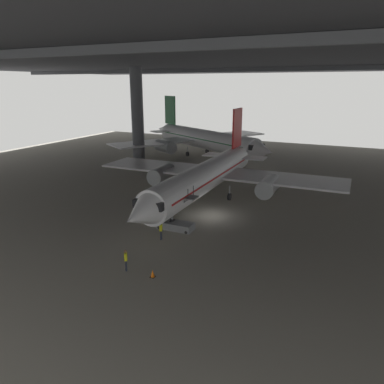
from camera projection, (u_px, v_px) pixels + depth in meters
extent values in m
plane|color=gray|center=(210.00, 216.00, 39.02)|extent=(110.00, 110.00, 0.00)
cylinder|color=#4C4F54|center=(137.00, 116.00, 63.59)|extent=(2.11, 2.11, 16.41)
cube|color=#38383D|center=(253.00, 56.00, 46.08)|extent=(121.00, 99.00, 1.20)
cube|color=#4C4F54|center=(151.00, 47.00, 24.92)|extent=(115.50, 0.50, 0.70)
cube|color=#4C4F54|center=(281.00, 69.00, 60.66)|extent=(115.50, 0.50, 0.70)
cylinder|color=white|center=(205.00, 177.00, 42.09)|extent=(3.70, 24.82, 3.32)
cone|color=white|center=(141.00, 214.00, 29.98)|extent=(3.32, 4.04, 3.26)
cube|color=black|center=(153.00, 202.00, 31.69)|extent=(2.86, 2.37, 0.73)
cone|color=white|center=(241.00, 154.00, 54.11)|extent=(2.91, 5.36, 2.82)
cube|color=red|center=(237.00, 128.00, 51.12)|extent=(0.30, 3.63, 5.44)
cube|color=white|center=(250.00, 158.00, 50.51)|extent=(4.27, 2.78, 0.16)
cube|color=white|center=(219.00, 155.00, 52.36)|extent=(4.27, 2.78, 0.16)
cube|color=white|center=(286.00, 179.00, 42.27)|extent=(13.99, 6.25, 0.24)
cylinder|color=#9EA3A8|center=(268.00, 186.00, 41.52)|extent=(2.13, 4.35, 2.06)
cube|color=white|center=(158.00, 166.00, 49.10)|extent=(13.99, 6.25, 0.24)
cylinder|color=#9EA3A8|center=(162.00, 174.00, 47.03)|extent=(2.13, 4.35, 2.06)
cube|color=red|center=(205.00, 175.00, 42.02)|extent=(3.74, 23.01, 0.16)
cylinder|color=#9EA3A8|center=(172.00, 216.00, 35.42)|extent=(0.20, 0.20, 1.15)
cylinder|color=black|center=(172.00, 223.00, 35.64)|extent=(0.31, 0.90, 0.90)
cylinder|color=#9EA3A8|center=(230.00, 190.00, 43.88)|extent=(0.20, 0.20, 1.15)
cylinder|color=black|center=(229.00, 197.00, 44.10)|extent=(0.31, 0.90, 0.90)
cylinder|color=#9EA3A8|center=(196.00, 186.00, 45.67)|extent=(0.20, 0.20, 1.15)
cylinder|color=black|center=(195.00, 192.00, 45.90)|extent=(0.31, 0.90, 0.90)
cube|color=slate|center=(176.00, 225.00, 35.37)|extent=(3.60, 1.55, 0.70)
cube|color=slate|center=(175.00, 209.00, 34.88)|extent=(3.35, 1.35, 2.82)
cube|color=slate|center=(191.00, 197.00, 33.85)|extent=(1.12, 1.32, 0.12)
cylinder|color=black|center=(193.00, 191.00, 34.23)|extent=(0.06, 0.06, 1.00)
cylinder|color=black|center=(188.00, 194.00, 33.18)|extent=(0.06, 0.06, 1.00)
cylinder|color=black|center=(192.00, 227.00, 35.46)|extent=(0.30, 0.12, 0.30)
cylinder|color=black|center=(186.00, 232.00, 34.23)|extent=(0.30, 0.12, 0.30)
cylinder|color=black|center=(166.00, 223.00, 36.62)|extent=(0.30, 0.12, 0.30)
cylinder|color=black|center=(159.00, 228.00, 35.40)|extent=(0.30, 0.12, 0.30)
cylinder|color=#232838|center=(126.00, 266.00, 27.33)|extent=(0.14, 0.14, 0.86)
cylinder|color=#232838|center=(126.00, 265.00, 27.50)|extent=(0.14, 0.14, 0.86)
cube|color=yellow|center=(126.00, 257.00, 27.21)|extent=(0.38, 0.42, 0.61)
cylinder|color=yellow|center=(126.00, 258.00, 26.98)|extent=(0.09, 0.09, 0.58)
cylinder|color=yellow|center=(126.00, 255.00, 27.42)|extent=(0.09, 0.09, 0.58)
sphere|color=brown|center=(125.00, 251.00, 27.08)|extent=(0.23, 0.23, 0.23)
cylinder|color=#232838|center=(161.00, 235.00, 32.98)|extent=(0.14, 0.14, 0.87)
cylinder|color=#232838|center=(161.00, 236.00, 32.81)|extent=(0.14, 0.14, 0.87)
cube|color=yellow|center=(161.00, 228.00, 32.68)|extent=(0.32, 0.41, 0.62)
cylinder|color=yellow|center=(161.00, 226.00, 32.89)|extent=(0.09, 0.09, 0.59)
cylinder|color=yellow|center=(160.00, 228.00, 32.45)|extent=(0.09, 0.09, 0.59)
sphere|color=brown|center=(161.00, 223.00, 32.55)|extent=(0.24, 0.24, 0.24)
cylinder|color=white|center=(205.00, 139.00, 69.57)|extent=(25.24, 16.64, 3.63)
cone|color=white|center=(263.00, 151.00, 57.63)|extent=(5.55, 5.25, 3.55)
cube|color=black|center=(253.00, 146.00, 59.31)|extent=(3.74, 3.94, 0.80)
cone|color=white|center=(165.00, 130.00, 81.40)|extent=(6.57, 5.57, 3.08)
cube|color=#19592D|center=(170.00, 110.00, 78.33)|extent=(3.55, 2.18, 5.94)
cube|color=white|center=(183.00, 130.00, 80.15)|extent=(4.88, 5.48, 0.16)
cube|color=white|center=(163.00, 131.00, 77.38)|extent=(4.88, 5.48, 0.16)
cube|color=white|center=(228.00, 135.00, 78.25)|extent=(13.29, 16.44, 0.24)
cylinder|color=#9EA3A8|center=(228.00, 140.00, 75.89)|extent=(5.21, 4.30, 2.25)
cube|color=white|center=(151.00, 143.00, 67.99)|extent=(13.29, 16.44, 0.24)
cylinder|color=#9EA3A8|center=(165.00, 147.00, 67.61)|extent=(5.21, 4.30, 2.25)
cube|color=#19592D|center=(206.00, 138.00, 69.49)|extent=(23.56, 15.72, 0.16)
cylinder|color=#9EA3A8|center=(237.00, 158.00, 63.04)|extent=(0.20, 0.20, 1.15)
cylinder|color=black|center=(236.00, 163.00, 63.27)|extent=(0.93, 0.71, 0.90)
cylinder|color=#9EA3A8|center=(207.00, 147.00, 73.58)|extent=(0.20, 0.20, 1.15)
cylinder|color=black|center=(207.00, 151.00, 73.81)|extent=(0.93, 0.71, 0.90)
cylinder|color=#9EA3A8|center=(187.00, 150.00, 70.95)|extent=(0.20, 0.20, 1.15)
cylinder|color=black|center=(187.00, 154.00, 71.17)|extent=(0.93, 0.71, 0.90)
cube|color=black|center=(153.00, 277.00, 26.59)|extent=(0.36, 0.36, 0.04)
cone|color=orange|center=(153.00, 273.00, 26.50)|extent=(0.30, 0.30, 0.56)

